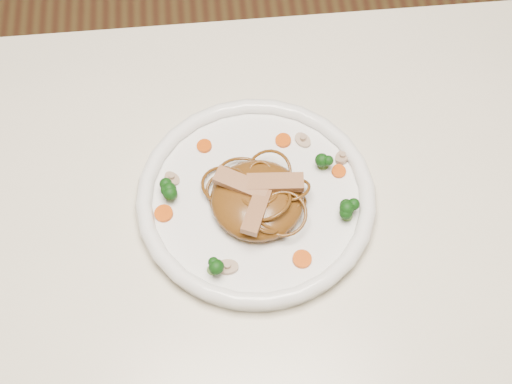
{
  "coord_description": "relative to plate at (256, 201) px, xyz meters",
  "views": [
    {
      "loc": [
        -0.04,
        -0.35,
        1.54
      ],
      "look_at": [
        0.0,
        0.1,
        0.78
      ],
      "focal_mm": 52.13,
      "sensor_mm": 36.0,
      "label": 1
    }
  ],
  "objects": [
    {
      "name": "mushroom_2",
      "position": [
        -0.1,
        0.03,
        0.01
      ],
      "size": [
        0.03,
        0.03,
        0.01
      ],
      "primitive_type": "cylinder",
      "rotation": [
        0.0,
        0.0,
        -0.8
      ],
      "color": "tan",
      "rests_on": "plate"
    },
    {
      "name": "noodle_mound",
      "position": [
        0.0,
        -0.01,
        0.02
      ],
      "size": [
        0.12,
        0.12,
        0.04
      ],
      "primitive_type": "ellipsoid",
      "rotation": [
        0.0,
        0.0,
        0.13
      ],
      "color": "brown",
      "rests_on": "plate"
    },
    {
      "name": "broccoli_1",
      "position": [
        -0.1,
        0.01,
        0.02
      ],
      "size": [
        0.03,
        0.03,
        0.03
      ],
      "primitive_type": null,
      "rotation": [
        0.0,
        0.0,
        -0.17
      ],
      "color": "#0F480F",
      "rests_on": "plate"
    },
    {
      "name": "carrot_0",
      "position": [
        0.04,
        0.08,
        0.01
      ],
      "size": [
        0.02,
        0.02,
        0.0
      ],
      "primitive_type": "cylinder",
      "rotation": [
        0.0,
        0.0,
        0.13
      ],
      "color": "#E25B08",
      "rests_on": "plate"
    },
    {
      "name": "chicken_c",
      "position": [
        -0.0,
        -0.04,
        0.04
      ],
      "size": [
        0.04,
        0.06,
        0.01
      ],
      "primitive_type": "cube",
      "rotation": [
        0.0,
        0.0,
        4.32
      ],
      "color": "#AF7D52",
      "rests_on": "noodle_mound"
    },
    {
      "name": "carrot_3",
      "position": [
        -0.06,
        0.08,
        0.01
      ],
      "size": [
        0.02,
        0.02,
        0.0
      ],
      "primitive_type": "cylinder",
      "rotation": [
        0.0,
        0.0,
        0.15
      ],
      "color": "#E25B08",
      "rests_on": "plate"
    },
    {
      "name": "table",
      "position": [
        -0.0,
        -0.1,
        -0.11
      ],
      "size": [
        1.2,
        0.8,
        0.75
      ],
      "color": "beige",
      "rests_on": "ground"
    },
    {
      "name": "mushroom_3",
      "position": [
        0.07,
        0.08,
        0.01
      ],
      "size": [
        0.03,
        0.03,
        0.01
      ],
      "primitive_type": "cylinder",
      "rotation": [
        0.0,
        0.0,
        2.24
      ],
      "color": "tan",
      "rests_on": "plate"
    },
    {
      "name": "broccoli_2",
      "position": [
        -0.06,
        -0.09,
        0.02
      ],
      "size": [
        0.03,
        0.03,
        0.03
      ],
      "primitive_type": null,
      "rotation": [
        0.0,
        0.0,
        0.27
      ],
      "color": "#0F480F",
      "rests_on": "plate"
    },
    {
      "name": "broccoli_0",
      "position": [
        0.09,
        0.04,
        0.02
      ],
      "size": [
        0.03,
        0.03,
        0.03
      ],
      "primitive_type": null,
      "rotation": [
        0.0,
        0.0,
        -0.36
      ],
      "color": "#0F480F",
      "rests_on": "plate"
    },
    {
      "name": "broccoli_3",
      "position": [
        0.1,
        -0.04,
        0.03
      ],
      "size": [
        0.03,
        0.03,
        0.03
      ],
      "primitive_type": null,
      "rotation": [
        0.0,
        0.0,
        -0.09
      ],
      "color": "#0F480F",
      "rests_on": "plate"
    },
    {
      "name": "plate",
      "position": [
        0.0,
        0.0,
        0.0
      ],
      "size": [
        0.36,
        0.36,
        0.02
      ],
      "primitive_type": "cylinder",
      "rotation": [
        0.0,
        0.0,
        -0.32
      ],
      "color": "white",
      "rests_on": "table"
    },
    {
      "name": "carrot_4",
      "position": [
        0.04,
        -0.09,
        0.01
      ],
      "size": [
        0.03,
        0.03,
        0.0
      ],
      "primitive_type": "cylinder",
      "rotation": [
        0.0,
        0.0,
        -0.28
      ],
      "color": "#E25B08",
      "rests_on": "plate"
    },
    {
      "name": "mushroom_0",
      "position": [
        -0.04,
        -0.09,
        0.01
      ],
      "size": [
        0.03,
        0.03,
        0.01
      ],
      "primitive_type": "cylinder",
      "rotation": [
        0.0,
        0.0,
        -0.04
      ],
      "color": "tan",
      "rests_on": "plate"
    },
    {
      "name": "carrot_1",
      "position": [
        -0.11,
        -0.01,
        0.01
      ],
      "size": [
        0.02,
        0.02,
        0.0
      ],
      "primitive_type": "cylinder",
      "rotation": [
        0.0,
        0.0,
        -0.06
      ],
      "color": "#E25B08",
      "rests_on": "plate"
    },
    {
      "name": "mushroom_1",
      "position": [
        0.11,
        0.05,
        0.01
      ],
      "size": [
        0.03,
        0.03,
        0.01
      ],
      "primitive_type": "cylinder",
      "rotation": [
        0.0,
        0.0,
        0.9
      ],
      "color": "tan",
      "rests_on": "plate"
    },
    {
      "name": "carrot_2",
      "position": [
        0.1,
        0.03,
        0.01
      ],
      "size": [
        0.02,
        0.02,
        0.0
      ],
      "primitive_type": "cylinder",
      "rotation": [
        0.0,
        0.0,
        -0.11
      ],
      "color": "#E25B08",
      "rests_on": "plate"
    },
    {
      "name": "chicken_a",
      "position": [
        0.02,
        -0.0,
        0.04
      ],
      "size": [
        0.07,
        0.03,
        0.01
      ],
      "primitive_type": "cube",
      "rotation": [
        0.0,
        0.0,
        -0.08
      ],
      "color": "#AF7D52",
      "rests_on": "noodle_mound"
    },
    {
      "name": "chicken_b",
      "position": [
        -0.02,
        0.0,
        0.04
      ],
      "size": [
        0.07,
        0.05,
        0.01
      ],
      "primitive_type": "cube",
      "rotation": [
        0.0,
        0.0,
        2.63
      ],
      "color": "#AF7D52",
      "rests_on": "noodle_mound"
    }
  ]
}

